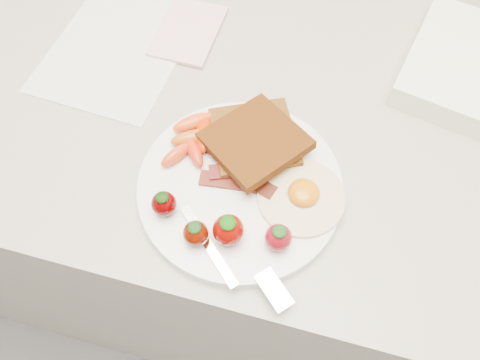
# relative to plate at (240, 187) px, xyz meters

# --- Properties ---
(counter) EXTENTS (2.00, 0.60, 0.90)m
(counter) POSITION_rel_plate_xyz_m (0.02, 0.14, -0.46)
(counter) COLOR gray
(counter) RESTS_ON ground
(plate) EXTENTS (0.27, 0.27, 0.02)m
(plate) POSITION_rel_plate_xyz_m (0.00, 0.00, 0.00)
(plate) COLOR white
(plate) RESTS_ON counter
(toast_lower) EXTENTS (0.15, 0.15, 0.01)m
(toast_lower) POSITION_rel_plate_xyz_m (0.00, 0.07, 0.02)
(toast_lower) COLOR #371204
(toast_lower) RESTS_ON plate
(toast_upper) EXTENTS (0.16, 0.16, 0.03)m
(toast_upper) POSITION_rel_plate_xyz_m (0.01, 0.06, 0.03)
(toast_upper) COLOR #361C07
(toast_upper) RESTS_ON toast_lower
(fried_egg) EXTENTS (0.13, 0.13, 0.02)m
(fried_egg) POSITION_rel_plate_xyz_m (0.08, 0.00, 0.01)
(fried_egg) COLOR white
(fried_egg) RESTS_ON plate
(bacon_strips) EXTENTS (0.10, 0.06, 0.01)m
(bacon_strips) POSITION_rel_plate_xyz_m (-0.00, 0.01, 0.01)
(bacon_strips) COLOR #350903
(bacon_strips) RESTS_ON plate
(baby_carrots) EXTENTS (0.07, 0.11, 0.02)m
(baby_carrots) POSITION_rel_plate_xyz_m (-0.08, 0.05, 0.02)
(baby_carrots) COLOR #B85313
(baby_carrots) RESTS_ON plate
(strawberries) EXTENTS (0.18, 0.06, 0.05)m
(strawberries) POSITION_rel_plate_xyz_m (-0.01, -0.07, 0.03)
(strawberries) COLOR #490001
(strawberries) RESTS_ON plate
(fork) EXTENTS (0.16, 0.10, 0.00)m
(fork) POSITION_rel_plate_xyz_m (0.03, -0.11, 0.01)
(fork) COLOR white
(fork) RESTS_ON plate
(paper_sheet) EXTENTS (0.22, 0.28, 0.00)m
(paper_sheet) POSITION_rel_plate_xyz_m (-0.26, 0.20, -0.01)
(paper_sheet) COLOR silver
(paper_sheet) RESTS_ON counter
(notepad) EXTENTS (0.10, 0.14, 0.01)m
(notepad) POSITION_rel_plate_xyz_m (-0.16, 0.26, -0.00)
(notepad) COLOR beige
(notepad) RESTS_ON paper_sheet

